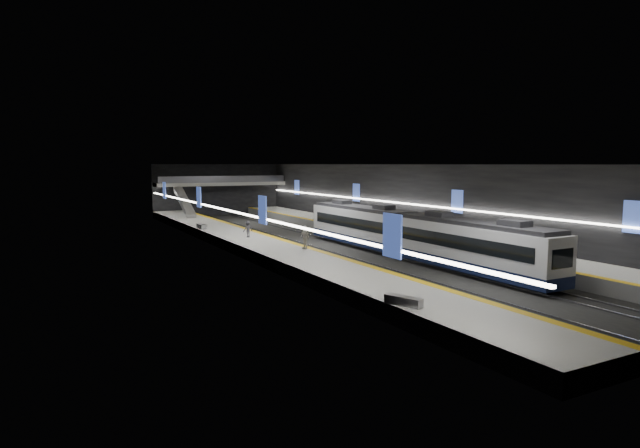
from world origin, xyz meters
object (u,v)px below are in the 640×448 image
train (409,233)px  passenger_left_a (305,237)px  escalator (184,202)px  passenger_right_b (474,236)px  passenger_left_b (248,229)px  passenger_right_a (377,224)px  bench_left_far (201,226)px  bench_right_far (337,216)px  bench_left_near (404,301)px  bench_right_near (489,242)px

train → passenger_left_a: bearing=158.8°
escalator → passenger_right_b: (14.52, -39.32, -0.92)m
train → passenger_left_b: bearing=129.7°
passenger_right_a → bench_left_far: bearing=62.1°
bench_right_far → passenger_left_b: passenger_left_b is taller
bench_left_near → bench_right_near: (19.00, 12.83, -0.00)m
bench_left_far → escalator: bearing=82.6°
bench_left_near → passenger_left_a: 18.76m
train → passenger_right_b: size_ratio=15.30×
passenger_right_a → train: bearing=168.2°
train → bench_right_near: size_ratio=15.48×
bench_left_near → passenger_left_a: size_ratio=1.02×
bench_right_near → passenger_right_a: (-3.49, 12.32, 0.60)m
train → bench_left_far: train is taller
train → passenger_right_a: train is taller
bench_right_near → passenger_right_b: (-2.48, -0.69, 0.74)m
escalator → bench_left_far: escalator is taller
bench_right_far → passenger_left_b: size_ratio=1.11×
bench_right_far → passenger_left_b: 20.91m
bench_left_far → train: bearing=-60.2°
train → passenger_left_b: size_ratio=18.97×
bench_left_near → passenger_right_b: bearing=15.2°
bench_right_far → passenger_left_a: size_ratio=0.91×
bench_left_near → passenger_left_a: (3.70, 18.38, 0.73)m
passenger_right_b → passenger_left_b: 20.94m
bench_left_near → bench_left_far: bearing=68.9°
passenger_left_b → passenger_right_a: bearing=162.5°
passenger_right_a → passenger_left_a: bearing=127.5°
bench_right_near → passenger_right_b: 2.68m
passenger_right_a → passenger_right_b: (1.00, -13.01, 0.14)m
bench_left_near → bench_left_far: size_ratio=0.98×
bench_right_far → passenger_right_a: 14.64m
bench_left_far → passenger_right_b: 29.22m
passenger_left_b → bench_right_near: bearing=131.0°
passenger_right_a → passenger_left_b: 13.68m
bench_right_far → passenger_left_a: passenger_left_a is taller
train → passenger_left_b: (-10.01, 12.06, -0.40)m
escalator → bench_left_near: 51.52m
bench_left_near → bench_left_far: (0.00, 36.23, 0.01)m
escalator → bench_left_near: (-2.00, -51.46, -1.66)m
bench_right_near → passenger_right_a: 12.82m
bench_left_far → passenger_right_a: 19.07m
train → bench_left_far: size_ratio=14.80×
passenger_left_a → bench_left_far: bearing=-175.8°
train → passenger_right_b: 5.44m
escalator → bench_right_far: (17.00, -12.09, -1.68)m
passenger_right_b → passenger_left_a: (-12.82, 6.24, -0.01)m
passenger_left_a → bench_right_far: bearing=136.3°
bench_right_far → passenger_right_b: size_ratio=0.90×
bench_right_near → bench_left_near: bearing=-135.2°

